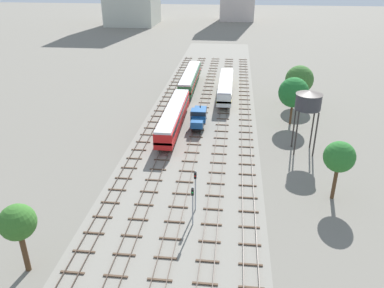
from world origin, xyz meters
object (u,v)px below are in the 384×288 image
at_px(shunter_loco_centre_left_near, 199,116).
at_px(signal_post_nearest, 193,201).
at_px(diesel_railcar_centre_mid, 226,86).
at_px(passenger_coach_left_midfar, 190,78).
at_px(signal_post_near, 195,186).
at_px(passenger_coach_left_nearest, 174,116).
at_px(water_tower, 309,101).

relative_size(shunter_loco_centre_left_near, signal_post_nearest, 1.69).
relative_size(diesel_railcar_centre_mid, passenger_coach_left_midfar, 0.93).
bearing_deg(signal_post_near, diesel_railcar_centre_mid, 87.21).
distance_m(signal_post_nearest, signal_post_near, 2.89).
bearing_deg(signal_post_nearest, passenger_coach_left_midfar, 96.97).
relative_size(passenger_coach_left_nearest, signal_post_near, 4.06).
distance_m(shunter_loco_centre_left_near, water_tower, 20.25).
distance_m(shunter_loco_centre_left_near, passenger_coach_left_midfar, 23.63).
distance_m(water_tower, signal_post_near, 23.97).
xyz_separation_m(passenger_coach_left_nearest, signal_post_near, (6.41, -24.44, 0.83)).
distance_m(passenger_coach_left_nearest, water_tower, 23.26).
bearing_deg(shunter_loco_centre_left_near, passenger_coach_left_nearest, -156.46).
relative_size(shunter_loco_centre_left_near, water_tower, 0.85).
height_order(passenger_coach_left_midfar, water_tower, water_tower).
height_order(shunter_loco_centre_left_near, water_tower, water_tower).
height_order(passenger_coach_left_midfar, signal_post_near, signal_post_near).
relative_size(passenger_coach_left_nearest, passenger_coach_left_midfar, 1.00).
bearing_deg(passenger_coach_left_nearest, diesel_railcar_centre_mid, 66.20).
xyz_separation_m(shunter_loco_centre_left_near, water_tower, (17.29, -8.40, 6.37)).
relative_size(passenger_coach_left_nearest, diesel_railcar_centre_mid, 1.07).
xyz_separation_m(shunter_loco_centre_left_near, diesel_railcar_centre_mid, (4.27, 17.52, 0.59)).
xyz_separation_m(passenger_coach_left_nearest, diesel_railcar_centre_mid, (8.55, 19.38, -0.02)).
relative_size(signal_post_nearest, signal_post_near, 0.93).
height_order(shunter_loco_centre_left_near, diesel_railcar_centre_mid, diesel_railcar_centre_mid).
bearing_deg(passenger_coach_left_nearest, shunter_loco_centre_left_near, 23.54).
bearing_deg(diesel_railcar_centre_mid, signal_post_near, -92.79).
bearing_deg(signal_post_nearest, diesel_railcar_centre_mid, 87.38).
bearing_deg(signal_post_near, passenger_coach_left_midfar, 97.37).
height_order(diesel_railcar_centre_mid, water_tower, water_tower).
relative_size(shunter_loco_centre_left_near, passenger_coach_left_midfar, 0.38).
xyz_separation_m(passenger_coach_left_nearest, water_tower, (21.56, -6.54, 5.77)).
relative_size(shunter_loco_centre_left_near, diesel_railcar_centre_mid, 0.41).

